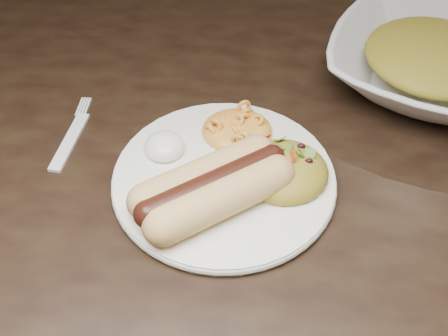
# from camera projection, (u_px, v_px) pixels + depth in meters

# --- Properties ---
(table) EXTENTS (1.60, 0.90, 0.75)m
(table) POSITION_uv_depth(u_px,v_px,m) (187.00, 147.00, 0.76)
(table) COLOR black
(table) RESTS_ON floor
(plate) EXTENTS (0.29, 0.29, 0.01)m
(plate) POSITION_uv_depth(u_px,v_px,m) (224.00, 178.00, 0.59)
(plate) COLOR white
(plate) RESTS_ON table
(hotdog) EXTENTS (0.14, 0.14, 0.04)m
(hotdog) POSITION_uv_depth(u_px,v_px,m) (213.00, 187.00, 0.54)
(hotdog) COLOR tan
(hotdog) RESTS_ON plate
(mac_and_cheese) EXTENTS (0.10, 0.10, 0.03)m
(mac_and_cheese) POSITION_uv_depth(u_px,v_px,m) (237.00, 123.00, 0.62)
(mac_and_cheese) COLOR #F68D3F
(mac_and_cheese) RESTS_ON plate
(sour_cream) EXTENTS (0.06, 0.06, 0.03)m
(sour_cream) POSITION_uv_depth(u_px,v_px,m) (164.00, 143.00, 0.60)
(sour_cream) COLOR white
(sour_cream) RESTS_ON plate
(taco_salad) EXTENTS (0.10, 0.10, 0.04)m
(taco_salad) POSITION_uv_depth(u_px,v_px,m) (284.00, 165.00, 0.57)
(taco_salad) COLOR #BA6A1E
(taco_salad) RESTS_ON plate
(fork) EXTENTS (0.04, 0.16, 0.00)m
(fork) POSITION_uv_depth(u_px,v_px,m) (70.00, 141.00, 0.63)
(fork) COLOR silver
(fork) RESTS_ON table
(serving_bowl) EXTENTS (0.35, 0.35, 0.07)m
(serving_bowl) POSITION_uv_depth(u_px,v_px,m) (432.00, 65.00, 0.69)
(serving_bowl) COLOR silver
(serving_bowl) RESTS_ON table
(bowl_filling) EXTENTS (0.22, 0.22, 0.04)m
(bowl_filling) POSITION_uv_depth(u_px,v_px,m) (436.00, 54.00, 0.68)
(bowl_filling) COLOR #BA6A1E
(bowl_filling) RESTS_ON serving_bowl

